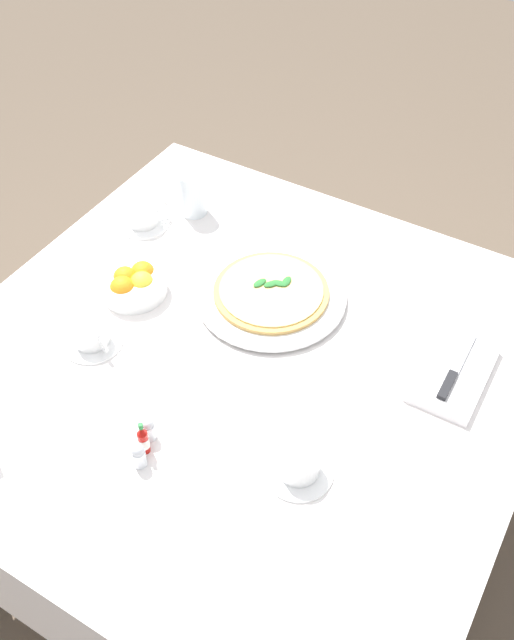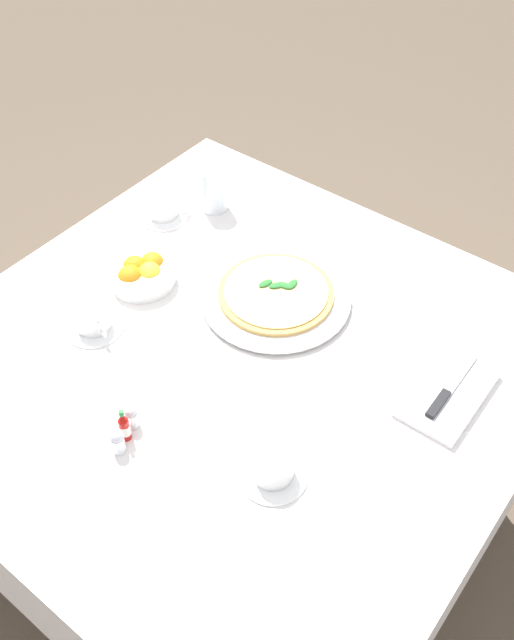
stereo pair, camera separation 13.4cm
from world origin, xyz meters
name	(u,v)px [view 2 (the right image)]	position (x,y,z in m)	size (l,w,h in m)	color
ground_plane	(242,524)	(0.00, 0.00, 0.00)	(8.00, 8.00, 0.00)	brown
dining_table	(238,391)	(0.00, 0.00, 0.61)	(1.19, 1.19, 0.74)	white
pizza_plate	(276,297)	(0.18, 0.03, 0.75)	(0.34, 0.34, 0.02)	white
pizza	(276,292)	(0.18, 0.03, 0.76)	(0.26, 0.26, 0.02)	tan
coffee_cup_far_left	(273,466)	(-0.19, -0.23, 0.77)	(0.13, 0.13, 0.06)	white
coffee_cup_center_back	(93,319)	(-0.13, 0.29, 0.76)	(0.13, 0.13, 0.06)	white
coffee_cup_near_left	(163,207)	(0.25, 0.44, 0.77)	(0.13, 0.13, 0.07)	white
water_glass_near_right	(214,191)	(0.36, 0.36, 0.79)	(0.07, 0.07, 0.12)	white
napkin_folded	(448,393)	(0.17, -0.40, 0.75)	(0.22, 0.13, 0.02)	silver
dinner_knife	(450,388)	(0.17, -0.40, 0.76)	(0.20, 0.02, 0.01)	silver
citrus_bowl	(142,273)	(0.04, 0.31, 0.77)	(0.15, 0.15, 0.07)	white
hot_sauce_bottle	(124,427)	(-0.29, 0.03, 0.77)	(0.02, 0.02, 0.08)	#B7140F
salt_shaker	(132,417)	(-0.26, 0.04, 0.76)	(0.03, 0.03, 0.06)	white
pepper_shaker	(118,442)	(-0.32, 0.02, 0.76)	(0.03, 0.03, 0.06)	white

